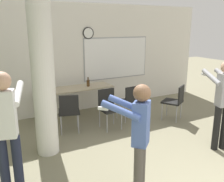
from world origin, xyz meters
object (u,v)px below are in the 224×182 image
(chair_table_left, at_px, (69,110))
(person_watching_back, at_px, (7,126))
(chair_mid_room, at_px, (175,100))
(chair_table_right, at_px, (129,100))
(chair_table_front, at_px, (109,106))
(bottle_on_table, at_px, (88,83))
(person_playing_side, at_px, (223,98))
(person_playing_front, at_px, (139,134))
(folding_table, at_px, (75,90))

(chair_table_left, bearing_deg, person_watching_back, -130.99)
(chair_mid_room, relative_size, chair_table_right, 1.00)
(chair_table_left, height_order, chair_table_front, same)
(chair_mid_room, height_order, chair_table_right, same)
(bottle_on_table, bearing_deg, person_playing_side, -62.98)
(chair_table_right, height_order, person_playing_front, person_playing_front)
(bottle_on_table, distance_m, chair_mid_room, 2.17)
(folding_table, xyz_separation_m, person_watching_back, (-1.81, -2.34, 0.29))
(folding_table, distance_m, chair_mid_room, 2.43)
(folding_table, distance_m, chair_table_left, 0.92)
(person_watching_back, bearing_deg, folding_table, 52.40)
(folding_table, relative_size, person_watching_back, 1.08)
(chair_table_left, distance_m, person_playing_side, 3.02)
(chair_table_front, bearing_deg, person_watching_back, -147.73)
(chair_table_left, distance_m, chair_table_front, 0.89)
(chair_table_left, xyz_separation_m, person_playing_side, (2.20, -2.02, 0.47))
(chair_table_left, bearing_deg, person_playing_front, -88.52)
(folding_table, xyz_separation_m, person_playing_front, (-0.38, -3.24, 0.21))
(chair_table_front, xyz_separation_m, person_playing_side, (1.32, -1.87, 0.47))
(folding_table, height_order, bottle_on_table, bottle_on_table)
(person_watching_back, bearing_deg, chair_table_right, 28.64)
(folding_table, xyz_separation_m, chair_mid_room, (2.05, -1.30, -0.21))
(folding_table, relative_size, bottle_on_table, 8.04)
(chair_mid_room, xyz_separation_m, chair_table_right, (-0.98, 0.52, 0.00))
(chair_table_left, bearing_deg, folding_table, 60.29)
(person_playing_front, bearing_deg, folding_table, 83.29)
(chair_table_left, xyz_separation_m, person_watching_back, (-1.36, -1.57, 0.50))
(chair_mid_room, relative_size, person_playing_side, 0.52)
(bottle_on_table, relative_size, chair_table_left, 0.26)
(chair_table_front, height_order, person_playing_front, person_playing_front)
(chair_table_left, bearing_deg, bottle_on_table, 44.32)
(folding_table, distance_m, person_playing_front, 3.27)
(chair_mid_room, distance_m, person_playing_front, 3.13)
(chair_table_left, distance_m, chair_mid_room, 2.54)
(bottle_on_table, height_order, person_watching_back, person_watching_back)
(chair_table_left, xyz_separation_m, person_playing_front, (0.06, -2.46, 0.42))
(folding_table, xyz_separation_m, bottle_on_table, (0.34, -0.02, 0.14))
(person_playing_side, bearing_deg, person_watching_back, 172.76)
(person_playing_front, bearing_deg, person_playing_side, 11.64)
(chair_table_left, distance_m, person_playing_front, 2.49)
(chair_mid_room, bearing_deg, person_watching_back, -164.82)
(person_playing_side, bearing_deg, chair_table_front, 125.28)
(bottle_on_table, xyz_separation_m, chair_table_right, (0.72, -0.76, -0.35))
(bottle_on_table, distance_m, person_watching_back, 3.17)
(chair_table_right, bearing_deg, chair_mid_room, -27.85)
(chair_table_right, bearing_deg, person_playing_side, -71.01)
(chair_table_front, bearing_deg, folding_table, 115.01)
(person_playing_side, xyz_separation_m, person_playing_front, (-2.14, -0.44, -0.05))
(folding_table, distance_m, chair_table_right, 1.33)
(person_playing_side, height_order, person_watching_back, person_watching_back)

